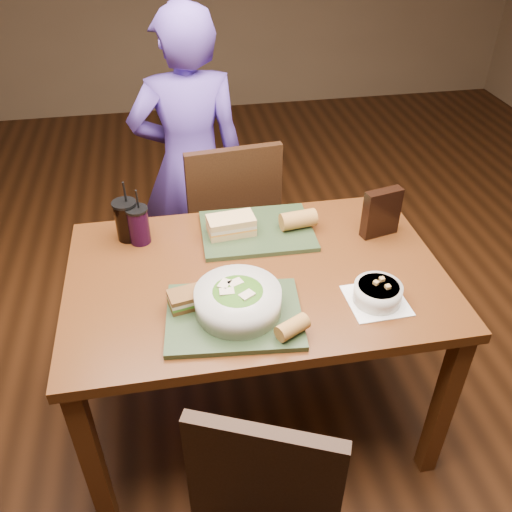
# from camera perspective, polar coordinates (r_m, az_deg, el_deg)

# --- Properties ---
(ground) EXTENTS (6.00, 6.00, 0.00)m
(ground) POSITION_cam_1_polar(r_m,az_deg,el_deg) (2.42, -0.00, -15.82)
(ground) COLOR #381C0B
(ground) RESTS_ON ground
(dining_table) EXTENTS (1.30, 0.85, 0.75)m
(dining_table) POSITION_cam_1_polar(r_m,az_deg,el_deg) (1.94, -0.00, -3.82)
(dining_table) COLOR #532A10
(dining_table) RESTS_ON ground
(chair_far) EXTENTS (0.45, 0.45, 0.95)m
(chair_far) POSITION_cam_1_polar(r_m,az_deg,el_deg) (2.54, -2.48, 3.51)
(chair_far) COLOR black
(chair_far) RESTS_ON ground
(diner) EXTENTS (0.55, 0.38, 1.47)m
(diner) POSITION_cam_1_polar(r_m,az_deg,el_deg) (2.62, -6.91, 9.45)
(diner) COLOR #573CA5
(diner) RESTS_ON ground
(tray_near) EXTENTS (0.45, 0.36, 0.02)m
(tray_near) POSITION_cam_1_polar(r_m,az_deg,el_deg) (1.70, -2.31, -6.32)
(tray_near) COLOR #28391F
(tray_near) RESTS_ON dining_table
(tray_far) EXTENTS (0.43, 0.33, 0.02)m
(tray_far) POSITION_cam_1_polar(r_m,az_deg,el_deg) (2.07, 0.11, 2.67)
(tray_far) COLOR #28391F
(tray_far) RESTS_ON dining_table
(salad_bowl) EXTENTS (0.27, 0.27, 0.09)m
(salad_bowl) POSITION_cam_1_polar(r_m,az_deg,el_deg) (1.67, -1.91, -4.57)
(salad_bowl) COLOR silver
(salad_bowl) RESTS_ON tray_near
(soup_bowl) EXTENTS (0.19, 0.19, 0.08)m
(soup_bowl) POSITION_cam_1_polar(r_m,az_deg,el_deg) (1.78, 12.68, -3.80)
(soup_bowl) COLOR white
(soup_bowl) RESTS_ON dining_table
(sandwich_near) EXTENTS (0.12, 0.10, 0.05)m
(sandwich_near) POSITION_cam_1_polar(r_m,az_deg,el_deg) (1.72, -7.31, -4.51)
(sandwich_near) COLOR #593819
(sandwich_near) RESTS_ON tray_near
(sandwich_far) EXTENTS (0.18, 0.11, 0.07)m
(sandwich_far) POSITION_cam_1_polar(r_m,az_deg,el_deg) (2.03, -2.63, 3.26)
(sandwich_far) COLOR tan
(sandwich_far) RESTS_ON tray_far
(baguette_near) EXTENTS (0.11, 0.09, 0.05)m
(baguette_near) POSITION_cam_1_polar(r_m,az_deg,el_deg) (1.61, 3.85, -7.50)
(baguette_near) COLOR #AD7533
(baguette_near) RESTS_ON tray_near
(baguette_far) EXTENTS (0.14, 0.09, 0.07)m
(baguette_far) POSITION_cam_1_polar(r_m,az_deg,el_deg) (2.06, 4.46, 3.84)
(baguette_far) COLOR #AD7533
(baguette_far) RESTS_ON tray_far
(cup_cola) EXTENTS (0.09, 0.09, 0.24)m
(cup_cola) POSITION_cam_1_polar(r_m,az_deg,el_deg) (2.06, -13.46, 3.69)
(cup_cola) COLOR black
(cup_cola) RESTS_ON dining_table
(cup_berry) EXTENTS (0.08, 0.08, 0.22)m
(cup_berry) POSITION_cam_1_polar(r_m,az_deg,el_deg) (2.03, -12.25, 3.21)
(cup_berry) COLOR black
(cup_berry) RESTS_ON dining_table
(chip_bag) EXTENTS (0.15, 0.08, 0.19)m
(chip_bag) POSITION_cam_1_polar(r_m,az_deg,el_deg) (2.07, 13.05, 4.45)
(chip_bag) COLOR black
(chip_bag) RESTS_ON dining_table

